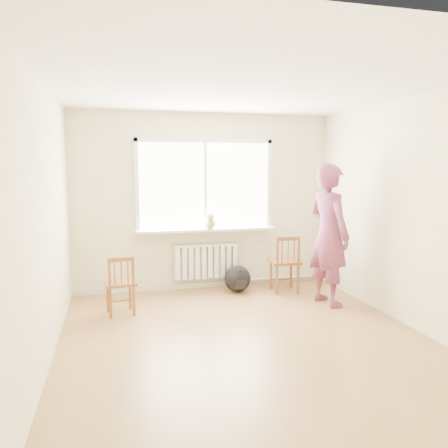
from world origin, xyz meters
TOP-DOWN VIEW (x-y plane):
  - floor at (0.00, 0.00)m, footprint 4.50×4.50m
  - ceiling at (0.00, 0.00)m, footprint 4.50×4.50m
  - back_wall at (0.00, 2.25)m, footprint 4.00×0.01m
  - window at (0.00, 2.22)m, footprint 2.12×0.05m
  - windowsill at (0.00, 2.14)m, footprint 2.15×0.22m
  - radiator at (0.00, 2.16)m, footprint 1.00×0.12m
  - heating_pipe at (1.25, 2.19)m, footprint 1.40×0.04m
  - baseboard at (0.00, 2.23)m, footprint 4.00×0.03m
  - chair_left at (-1.31, 1.22)m, footprint 0.42×0.41m
  - chair_right at (1.12, 1.67)m, footprint 0.46×0.44m
  - person at (1.47, 1.01)m, footprint 0.60×0.79m
  - cat at (0.04, 2.05)m, footprint 0.22×0.40m
  - backpack at (0.42, 1.86)m, footprint 0.41×0.31m

SIDE VIEW (x-z plane):
  - floor at x=0.00m, z-range 0.00..0.00m
  - baseboard at x=0.00m, z-range 0.00..0.08m
  - heating_pipe at x=1.25m, z-range 0.06..0.10m
  - backpack at x=0.42m, z-range 0.00..0.41m
  - chair_left at x=-1.31m, z-range 0.00..0.77m
  - radiator at x=0.00m, z-range 0.16..0.71m
  - chair_right at x=1.12m, z-range 0.00..0.88m
  - windowsill at x=0.00m, z-range 0.91..0.95m
  - person at x=1.47m, z-range 0.00..1.93m
  - cat at x=0.04m, z-range 0.92..1.20m
  - back_wall at x=0.00m, z-range 0.00..2.70m
  - window at x=0.00m, z-range 0.95..2.37m
  - ceiling at x=0.00m, z-range 2.70..2.70m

